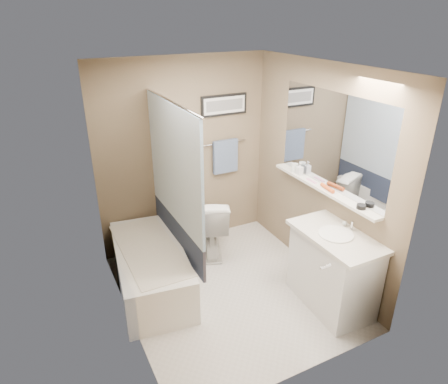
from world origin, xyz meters
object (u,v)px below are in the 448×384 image
hair_brush_front (327,188)px  soap_bottle (300,169)px  bathtub (151,269)px  vanity (332,271)px  toilet (210,224)px  candle_bowl_near (361,207)px  glass_jar (295,168)px

hair_brush_front → soap_bottle: soap_bottle is taller
bathtub → vanity: vanity is taller
toilet → hair_brush_front: bearing=150.9°
bathtub → candle_bowl_near: (1.79, -1.17, 0.89)m
bathtub → hair_brush_front: bearing=-13.4°
toilet → candle_bowl_near: size_ratio=8.74×
hair_brush_front → candle_bowl_near: bearing=-90.0°
candle_bowl_near → hair_brush_front: hair_brush_front is taller
vanity → glass_jar: 1.27m
hair_brush_front → glass_jar: 0.58m
vanity → candle_bowl_near: size_ratio=10.00×
soap_bottle → hair_brush_front: bearing=-90.0°
bathtub → vanity: size_ratio=1.67×
bathtub → soap_bottle: (1.79, -0.19, 0.94)m
toilet → soap_bottle: (0.89, -0.58, 0.79)m
candle_bowl_near → soap_bottle: soap_bottle is taller
toilet → candle_bowl_near: bearing=140.8°
bathtub → hair_brush_front: size_ratio=6.82×
bathtub → glass_jar: glass_jar is taller
vanity → hair_brush_front: 0.87m
soap_bottle → candle_bowl_near: bearing=-90.0°
candle_bowl_near → soap_bottle: bearing=90.0°
bathtub → soap_bottle: 2.02m
candle_bowl_near → glass_jar: bearing=90.0°
glass_jar → hair_brush_front: bearing=-90.0°
toilet → candle_bowl_near: 1.94m
bathtub → toilet: size_ratio=1.91×
soap_bottle → toilet: bearing=147.1°
candle_bowl_near → hair_brush_front: 0.49m
toilet → bathtub: bearing=44.1°
soap_bottle → bathtub: bearing=173.8°
vanity → glass_jar: size_ratio=9.00×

